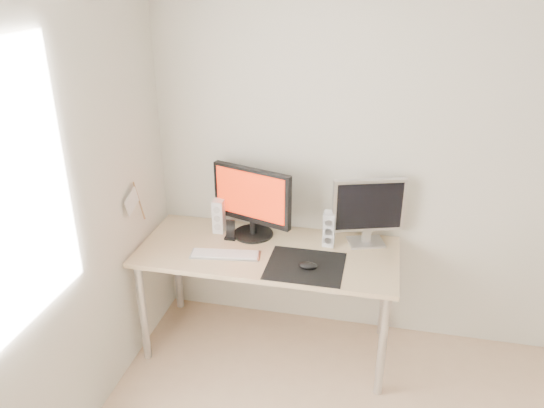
{
  "coord_description": "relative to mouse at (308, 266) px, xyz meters",
  "views": [
    {
      "loc": [
        -0.28,
        -1.42,
        2.34
      ],
      "look_at": [
        -0.92,
        1.46,
        1.01
      ],
      "focal_mm": 35.0,
      "sensor_mm": 36.0,
      "label": 1
    }
  ],
  "objects": [
    {
      "name": "wall_back",
      "position": [
        0.65,
        0.54,
        0.5
      ],
      "size": [
        3.5,
        0.0,
        3.5
      ],
      "primitive_type": "plane",
      "rotation": [
        1.57,
        0.0,
        0.0
      ],
      "color": "beige",
      "rests_on": "ground"
    },
    {
      "name": "second_monitor",
      "position": [
        0.31,
        0.39,
        0.22
      ],
      "size": [
        0.44,
        0.22,
        0.43
      ],
      "color": "silver",
      "rests_on": "desk"
    },
    {
      "name": "main_monitor",
      "position": [
        -0.42,
        0.34,
        0.23
      ],
      "size": [
        0.54,
        0.33,
        0.47
      ],
      "color": "black",
      "rests_on": "desk"
    },
    {
      "name": "mouse",
      "position": [
        0.0,
        0.0,
        0.0
      ],
      "size": [
        0.11,
        0.07,
        0.04
      ],
      "primitive_type": "ellipsoid",
      "color": "black",
      "rests_on": "mousepad"
    },
    {
      "name": "keyboard",
      "position": [
        -0.52,
        0.05,
        -0.02
      ],
      "size": [
        0.43,
        0.17,
        0.02
      ],
      "color": "#ABABAE",
      "rests_on": "desk"
    },
    {
      "name": "mousepad",
      "position": [
        -0.02,
        0.03,
        -0.02
      ],
      "size": [
        0.45,
        0.4,
        0.0
      ],
      "primitive_type": "cube",
      "color": "black",
      "rests_on": "desk"
    },
    {
      "name": "speaker_left",
      "position": [
        -0.65,
        0.35,
        0.09
      ],
      "size": [
        0.07,
        0.09,
        0.22
      ],
      "color": "white",
      "rests_on": "desk"
    },
    {
      "name": "speaker_right",
      "position": [
        0.08,
        0.32,
        0.09
      ],
      "size": [
        0.07,
        0.09,
        0.22
      ],
      "color": "silver",
      "rests_on": "desk"
    },
    {
      "name": "desk",
      "position": [
        -0.28,
        0.17,
        -0.1
      ],
      "size": [
        1.6,
        0.7,
        0.73
      ],
      "color": "#D1B587",
      "rests_on": "ground"
    },
    {
      "name": "phone_dock",
      "position": [
        -0.54,
        0.27,
        0.02
      ],
      "size": [
        0.07,
        0.06,
        0.13
      ],
      "color": "black",
      "rests_on": "desk"
    },
    {
      "name": "pennant",
      "position": [
        -1.07,
        0.03,
        0.29
      ],
      "size": [
        0.01,
        0.23,
        0.29
      ],
      "color": "#A57F54",
      "rests_on": "wall_left"
    }
  ]
}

